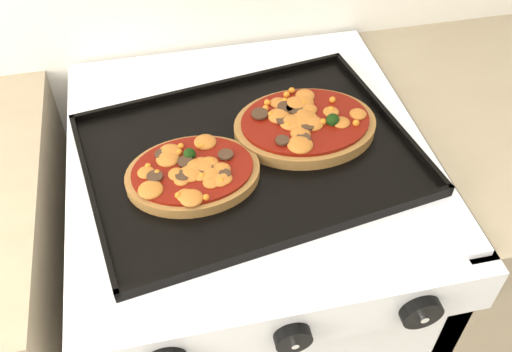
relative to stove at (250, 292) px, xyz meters
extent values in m
cube|color=silver|center=(0.00, 0.00, 0.00)|extent=(0.60, 0.60, 0.91)
cube|color=silver|center=(0.00, -0.31, 0.40)|extent=(0.60, 0.02, 0.09)
cylinder|color=black|center=(-0.01, -0.33, 0.40)|extent=(0.05, 0.02, 0.05)
cylinder|color=black|center=(0.18, -0.33, 0.40)|extent=(0.06, 0.02, 0.06)
cube|color=black|center=(-0.01, -0.04, 0.47)|extent=(0.57, 0.46, 0.02)
camera|label=1|loc=(-0.14, -0.69, 1.10)|focal=40.00mm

